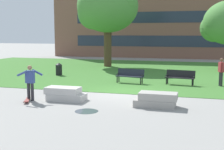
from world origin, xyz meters
TOP-DOWN VIEW (x-y plane):
  - ground_plane at (0.00, 0.00)m, footprint 140.00×140.00m
  - grass_lawn at (0.00, 10.00)m, footprint 40.00×20.00m
  - concrete_block_center at (-2.28, -2.27)m, footprint 1.92×0.90m
  - concrete_block_left at (2.15, -2.40)m, footprint 1.87×0.90m
  - person_skateboarder at (-3.83, -2.81)m, footprint 1.07×0.60m
  - skateboard at (-3.84, -3.14)m, footprint 0.58×1.02m
  - puddle at (-0.52, -4.00)m, footprint 0.98×0.98m
  - park_bench_near_left at (2.77, 3.85)m, footprint 1.86×0.79m
  - park_bench_near_right at (-0.38, 3.64)m, footprint 1.85×0.74m
  - tree_far_right at (-4.77, 12.95)m, footprint 6.09×5.80m
  - trash_bin at (-6.43, 5.75)m, footprint 0.49×0.49m
  - person_bystander_near_lawn at (5.19, 3.98)m, footprint 0.36×0.62m
  - building_facade_distant at (-1.88, 24.50)m, footprint 27.74×1.03m

SIDE VIEW (x-z plane):
  - ground_plane at x=0.00m, z-range 0.00..0.00m
  - puddle at x=-0.52m, z-range 0.00..0.01m
  - grass_lawn at x=0.00m, z-range 0.00..0.02m
  - skateboard at x=-3.84m, z-range 0.02..0.15m
  - concrete_block_center at x=-2.28m, z-range -0.01..0.63m
  - concrete_block_left at x=2.15m, z-range -0.01..0.63m
  - trash_bin at x=-6.43m, z-range 0.02..0.98m
  - park_bench_near_left at x=2.77m, z-range 0.09..0.99m
  - park_bench_near_right at x=-0.38m, z-range 0.09..0.99m
  - person_skateboarder at x=-3.83m, z-range 0.12..1.83m
  - person_bystander_near_lawn at x=5.19m, z-range 0.13..1.84m
  - tree_far_right at x=-4.77m, z-range 1.55..9.72m
  - building_facade_distant at x=-1.88m, z-range -0.01..12.29m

